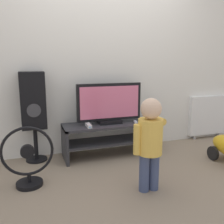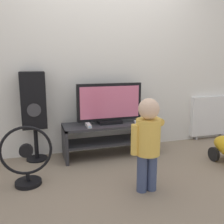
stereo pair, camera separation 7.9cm
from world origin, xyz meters
The scene contains 10 objects.
ground_plane centered at (0.00, 0.00, 0.00)m, with size 16.00×16.00×0.00m, color gray.
wall_back centered at (0.00, 0.50, 1.30)m, with size 10.00×0.06×2.60m.
tv_stand centered at (0.00, 0.21, 0.29)m, with size 1.22×0.42×0.43m.
television centered at (0.00, 0.23, 0.69)m, with size 0.85×0.20×0.52m.
game_console centered at (-0.31, 0.12, 0.45)m, with size 0.05×0.16×0.04m.
remote_primary centered at (0.33, 0.14, 0.44)m, with size 0.07×0.13×0.03m.
child centered at (0.07, -0.78, 0.53)m, with size 0.34×0.50×0.90m.
speaker_tower centered at (-0.94, 0.33, 0.73)m, with size 0.29×0.26×1.11m.
floor_fan centered at (-1.03, -0.33, 0.27)m, with size 0.51×0.26×0.61m.
radiator centered at (1.75, 0.43, 0.37)m, with size 0.70×0.08×0.68m.
Camera 2 is at (-0.92, -2.81, 1.23)m, focal length 40.00 mm.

